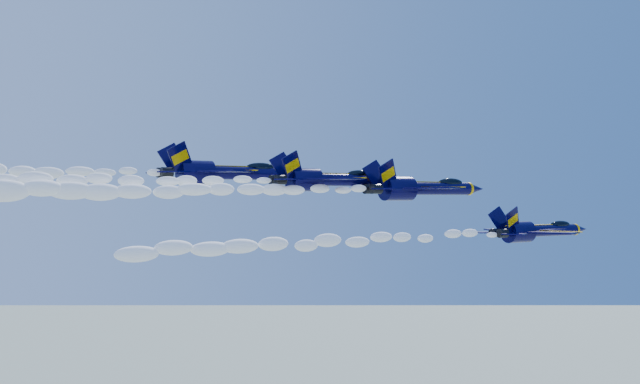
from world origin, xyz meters
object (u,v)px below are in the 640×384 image
jet_lead (537,230)px  jet_fourth (225,172)px  jet_third (329,179)px  jet_second (421,188)px

jet_lead → jet_fourth: 38.87m
jet_third → jet_fourth: jet_fourth is taller
jet_third → jet_fourth: bearing=114.7°
jet_lead → jet_fourth: jet_fourth is taller
jet_lead → jet_third: jet_third is taller
jet_lead → jet_second: 14.59m
jet_second → jet_third: jet_third is taller
jet_second → jet_fourth: size_ratio=0.93×
jet_lead → jet_second: (-7.14, 11.73, 4.92)m
jet_lead → jet_third: bearing=144.1°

